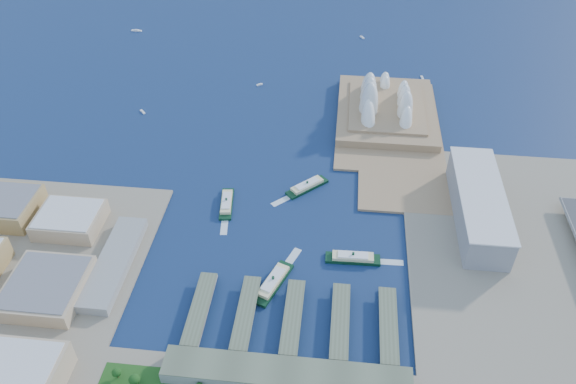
# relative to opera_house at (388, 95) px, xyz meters

# --- Properties ---
(ground) EXTENTS (3000.00, 3000.00, 0.00)m
(ground) POSITION_rel_opera_house_xyz_m (-105.00, -280.00, -32.00)
(ground) COLOR #10264B
(ground) RESTS_ON ground
(east_land) EXTENTS (240.00, 500.00, 3.00)m
(east_land) POSITION_rel_opera_house_xyz_m (135.00, -330.00, -30.50)
(east_land) COLOR gray
(east_land) RESTS_ON ground
(peninsula) EXTENTS (135.00, 220.00, 3.00)m
(peninsula) POSITION_rel_opera_house_xyz_m (2.50, -20.00, -30.50)
(peninsula) COLOR #997853
(peninsula) RESTS_ON ground
(opera_house) EXTENTS (134.00, 180.00, 58.00)m
(opera_house) POSITION_rel_opera_house_xyz_m (0.00, 0.00, 0.00)
(opera_house) COLOR white
(opera_house) RESTS_ON peninsula
(toaster_building) EXTENTS (45.00, 155.00, 35.00)m
(toaster_building) POSITION_rel_opera_house_xyz_m (90.00, -200.00, -11.50)
(toaster_building) COLOR gray
(toaster_building) RESTS_ON east_land
(west_buildings) EXTENTS (200.00, 280.00, 27.00)m
(west_buildings) POSITION_rel_opera_house_xyz_m (-355.00, -350.00, -15.50)
(west_buildings) COLOR #A48752
(west_buildings) RESTS_ON west_land
(ferry_wharves) EXTENTS (184.00, 90.00, 9.30)m
(ferry_wharves) POSITION_rel_opera_house_xyz_m (-91.00, -355.00, -27.35)
(ferry_wharves) COLOR #545D46
(ferry_wharves) RESTS_ON ground
(terminal_building) EXTENTS (200.00, 28.00, 12.00)m
(terminal_building) POSITION_rel_opera_house_xyz_m (-90.00, -415.00, -23.00)
(terminal_building) COLOR gray
(terminal_building) RESTS_ON south_land
(ferry_a) EXTENTS (19.02, 52.57, 9.72)m
(ferry_a) POSITION_rel_opera_house_xyz_m (-179.86, -205.44, -27.14)
(ferry_a) COLOR black
(ferry_a) RESTS_ON ground
(ferry_b) EXTENTS (48.19, 46.54, 10.10)m
(ferry_b) POSITION_rel_opera_house_xyz_m (-93.50, -166.56, -26.95)
(ferry_b) COLOR black
(ferry_b) RESTS_ON ground
(ferry_c) EXTENTS (34.80, 59.24, 10.94)m
(ferry_c) POSITION_rel_opera_house_xyz_m (-113.75, -314.12, -26.53)
(ferry_c) COLOR black
(ferry_c) RESTS_ON ground
(ferry_d) EXTENTS (54.68, 15.31, 10.27)m
(ferry_d) POSITION_rel_opera_house_xyz_m (-39.18, -273.89, -26.86)
(ferry_d) COLOR black
(ferry_d) RESTS_ON ground
(boat_a) EXTENTS (10.21, 10.89, 2.30)m
(boat_a) POSITION_rel_opera_house_xyz_m (-331.74, -27.00, -30.85)
(boat_a) COLOR white
(boat_a) RESTS_ON ground
(boat_b) EXTENTS (9.37, 8.28, 2.52)m
(boat_b) POSITION_rel_opera_house_xyz_m (-182.96, 65.21, -30.74)
(boat_b) COLOR white
(boat_b) RESTS_ON ground
(boat_c) EXTENTS (4.90, 11.35, 2.47)m
(boat_c) POSITION_rel_opera_house_xyz_m (57.75, 112.52, -30.76)
(boat_c) COLOR white
(boat_c) RESTS_ON ground
(boat_d) EXTENTS (18.06, 4.48, 3.03)m
(boat_d) POSITION_rel_opera_house_xyz_m (-423.66, 230.56, -30.49)
(boat_d) COLOR white
(boat_d) RESTS_ON ground
(boat_e) EXTENTS (8.43, 10.44, 2.54)m
(boat_e) POSITION_rel_opera_house_xyz_m (-33.27, 245.70, -30.73)
(boat_e) COLOR white
(boat_e) RESTS_ON ground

